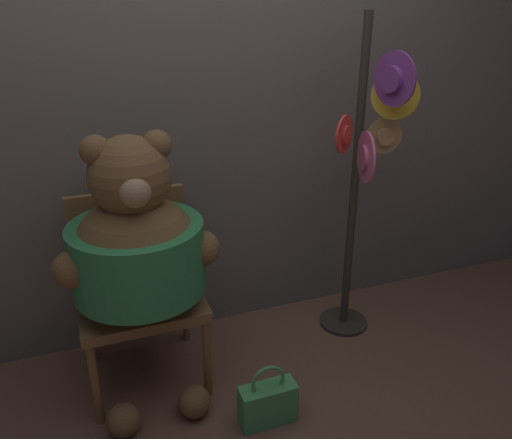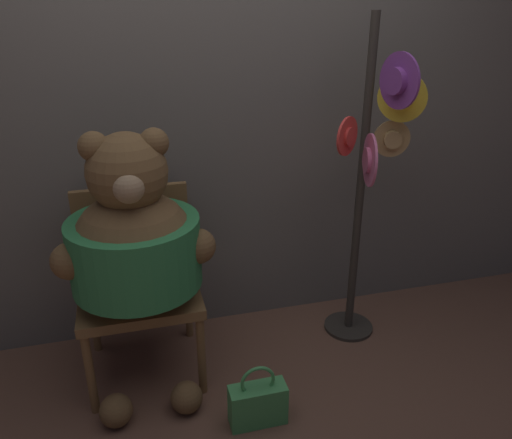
{
  "view_description": "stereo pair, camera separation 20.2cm",
  "coord_description": "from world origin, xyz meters",
  "px_view_note": "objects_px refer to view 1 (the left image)",
  "views": [
    {
      "loc": [
        -0.62,
        -1.79,
        1.76
      ],
      "look_at": [
        0.14,
        0.29,
        0.79
      ],
      "focal_mm": 35.0,
      "sensor_mm": 36.0,
      "label": 1
    },
    {
      "loc": [
        -0.43,
        -1.85,
        1.76
      ],
      "look_at": [
        0.14,
        0.29,
        0.79
      ],
      "focal_mm": 35.0,
      "sensor_mm": 36.0,
      "label": 2
    }
  ],
  "objects_px": {
    "hat_display_rack": "(366,171)",
    "handbag_on_ground": "(268,403)",
    "chair": "(137,281)",
    "teddy_bear": "(138,250)"
  },
  "relations": [
    {
      "from": "chair",
      "to": "teddy_bear",
      "type": "relative_size",
      "value": 0.72
    },
    {
      "from": "teddy_bear",
      "to": "handbag_on_ground",
      "type": "relative_size",
      "value": 4.13
    },
    {
      "from": "hat_display_rack",
      "to": "handbag_on_ground",
      "type": "bearing_deg",
      "value": -146.25
    },
    {
      "from": "teddy_bear",
      "to": "handbag_on_ground",
      "type": "distance_m",
      "value": 0.9
    },
    {
      "from": "chair",
      "to": "teddy_bear",
      "type": "height_order",
      "value": "teddy_bear"
    },
    {
      "from": "hat_display_rack",
      "to": "handbag_on_ground",
      "type": "xyz_separation_m",
      "value": [
        -0.72,
        -0.48,
        -0.86
      ]
    },
    {
      "from": "chair",
      "to": "handbag_on_ground",
      "type": "bearing_deg",
      "value": -51.23
    },
    {
      "from": "teddy_bear",
      "to": "hat_display_rack",
      "type": "height_order",
      "value": "hat_display_rack"
    },
    {
      "from": "teddy_bear",
      "to": "handbag_on_ground",
      "type": "bearing_deg",
      "value": -41.41
    },
    {
      "from": "chair",
      "to": "handbag_on_ground",
      "type": "xyz_separation_m",
      "value": [
        0.46,
        -0.58,
        -0.41
      ]
    }
  ]
}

